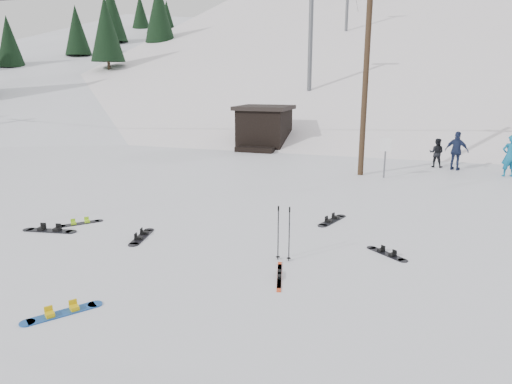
% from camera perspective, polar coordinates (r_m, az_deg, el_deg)
% --- Properties ---
extents(ground, '(200.00, 200.00, 0.00)m').
position_cam_1_polar(ground, '(9.74, -8.45, -13.07)').
color(ground, white).
rests_on(ground, ground).
extents(ski_slope, '(60.00, 85.24, 65.97)m').
position_cam_1_polar(ski_slope, '(64.93, 14.37, -1.20)').
color(ski_slope, white).
rests_on(ski_slope, ground).
extents(ridge_left, '(47.54, 95.03, 58.38)m').
position_cam_1_polar(ridge_left, '(70.31, -16.73, 0.62)').
color(ridge_left, white).
rests_on(ridge_left, ground).
extents(treeline_left, '(20.00, 64.00, 10.00)m').
position_cam_1_polar(treeline_left, '(61.17, -20.22, 8.91)').
color(treeline_left, black).
rests_on(treeline_left, ground).
extents(treeline_crest, '(50.00, 6.00, 10.00)m').
position_cam_1_polar(treeline_crest, '(93.89, 16.35, 10.63)').
color(treeline_crest, black).
rests_on(treeline_crest, ski_slope).
extents(utility_pole, '(2.00, 0.26, 9.00)m').
position_cam_1_polar(utility_pole, '(21.79, 13.58, 14.26)').
color(utility_pole, '#3A2819').
rests_on(utility_pole, ground).
extents(trail_sign, '(0.50, 0.09, 1.85)m').
position_cam_1_polar(trail_sign, '(21.52, 15.88, 5.01)').
color(trail_sign, '#595B60').
rests_on(trail_sign, ground).
extents(lift_hut, '(3.40, 4.10, 2.75)m').
position_cam_1_polar(lift_hut, '(30.19, 1.02, 8.11)').
color(lift_hut, black).
rests_on(lift_hut, ground).
extents(lift_tower_near, '(2.20, 0.36, 8.00)m').
position_cam_1_polar(lift_tower_near, '(38.70, 6.85, 18.91)').
color(lift_tower_near, '#595B60').
rests_on(lift_tower_near, ski_slope).
extents(hero_snowboard, '(1.01, 1.29, 0.11)m').
position_cam_1_polar(hero_snowboard, '(9.82, -23.05, -13.70)').
color(hero_snowboard, '#184DA0').
rests_on(hero_snowboard, ground).
extents(hero_skis, '(0.50, 1.59, 0.08)m').
position_cam_1_polar(hero_skis, '(10.64, 2.94, -10.37)').
color(hero_skis, '#B63412').
rests_on(hero_skis, ground).
extents(ski_poles, '(0.38, 0.10, 1.39)m').
position_cam_1_polar(ski_poles, '(11.30, 3.48, -5.14)').
color(ski_poles, black).
rests_on(ski_poles, ground).
extents(board_scatter_a, '(1.68, 0.55, 0.12)m').
position_cam_1_polar(board_scatter_a, '(14.95, -24.40, -4.37)').
color(board_scatter_a, black).
rests_on(board_scatter_a, ground).
extents(board_scatter_b, '(0.55, 1.52, 0.11)m').
position_cam_1_polar(board_scatter_b, '(13.50, -14.11, -5.42)').
color(board_scatter_b, black).
rests_on(board_scatter_b, ground).
extents(board_scatter_c, '(0.99, 1.11, 0.10)m').
position_cam_1_polar(board_scatter_c, '(15.32, -21.09, -3.65)').
color(board_scatter_c, black).
rests_on(board_scatter_c, ground).
extents(board_scatter_d, '(1.07, 0.91, 0.09)m').
position_cam_1_polar(board_scatter_d, '(12.35, 16.02, -7.40)').
color(board_scatter_d, black).
rests_on(board_scatter_d, ground).
extents(board_scatter_f, '(0.70, 1.52, 0.11)m').
position_cam_1_polar(board_scatter_f, '(14.77, 9.49, -3.50)').
color(board_scatter_f, black).
rests_on(board_scatter_f, ground).
extents(skier_teal, '(0.81, 0.63, 1.94)m').
position_cam_1_polar(skier_teal, '(24.16, 29.14, 3.98)').
color(skier_teal, '#0D618B').
rests_on(skier_teal, ground).
extents(skier_dark, '(0.81, 0.68, 1.49)m').
position_cam_1_polar(skier_dark, '(25.20, 21.63, 4.57)').
color(skier_dark, black).
rests_on(skier_dark, ground).
extents(skier_navy, '(1.22, 0.85, 1.92)m').
position_cam_1_polar(skier_navy, '(24.76, 23.79, 4.73)').
color(skier_navy, '#1B2544').
rests_on(skier_navy, ground).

